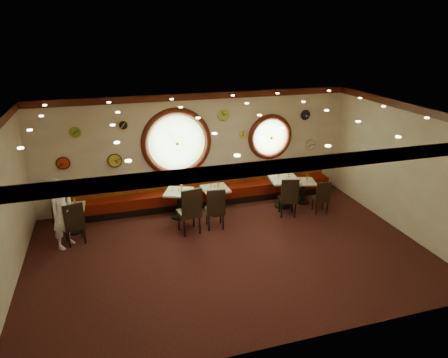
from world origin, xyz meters
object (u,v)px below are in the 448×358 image
condiment_a_pepper (71,205)px  condiment_d_pepper (287,178)px  table_c (215,198)px  condiment_b_pepper (179,189)px  condiment_e_pepper (307,180)px  condiment_c_salt (211,185)px  waiter (62,213)px  condiment_c_bottle (218,184)px  condiment_e_bottle (307,177)px  condiment_b_bottle (182,188)px  condiment_d_bottle (289,175)px  chair_b (190,208)px  condiment_a_salt (66,205)px  table_e (304,189)px  condiment_b_salt (173,189)px  table_b (179,201)px  chair_e (322,195)px  condiment_c_pepper (215,186)px  condiment_a_bottle (75,202)px  condiment_d_salt (279,176)px  chair_d (289,195)px  chair_a (74,221)px  chair_c (215,206)px  condiment_e_salt (300,180)px  table_d (284,189)px  table_a (73,216)px

condiment_a_pepper → condiment_d_pepper: condiment_d_pepper is taller
table_c → condiment_b_pepper: (-0.99, 0.07, 0.34)m
condiment_d_pepper → condiment_e_pepper: bearing=6.5°
condiment_c_salt → waiter: waiter is taller
condiment_d_pepper → condiment_c_bottle: (-1.95, 0.21, -0.06)m
condiment_c_bottle → condiment_e_bottle: (2.70, -0.02, -0.07)m
condiment_d_pepper → condiment_b_bottle: bearing=175.1°
condiment_d_bottle → condiment_e_bottle: bearing=7.0°
chair_b → condiment_a_salt: size_ratio=8.60×
chair_b → condiment_e_bottle: size_ratio=4.26×
table_e → condiment_b_salt: 3.83m
table_b → table_c: size_ratio=1.19×
condiment_b_pepper → waiter: 2.96m
chair_e → condiment_c_pepper: bearing=172.1°
chair_e → waiter: 6.67m
waiter → chair_e: bearing=-55.6°
table_c → condiment_e_pepper: condiment_e_pepper is taller
condiment_c_pepper → condiment_d_bottle: (2.16, -0.07, 0.12)m
condiment_a_bottle → condiment_b_salt: bearing=0.6°
condiment_c_bottle → condiment_d_salt: bearing=-1.3°
chair_e → condiment_a_bottle: 6.50m
chair_d → chair_e: (0.96, -0.10, -0.09)m
condiment_d_pepper → chair_a: bearing=-175.2°
condiment_a_salt → condiment_b_pepper: (2.84, 0.05, 0.08)m
condiment_e_bottle → chair_e: bearing=-88.9°
chair_a → table_b: bearing=0.9°
chair_a → chair_b: (2.73, -0.29, 0.10)m
condiment_c_salt → condiment_c_bottle: condiment_c_bottle is taller
chair_c → condiment_e_salt: chair_c is taller
condiment_e_bottle → condiment_a_pepper: bearing=-179.7°
table_e → table_d: bearing=-174.3°
table_a → condiment_b_bottle: (2.80, 0.09, 0.41)m
table_a → condiment_e_salt: bearing=0.1°
condiment_a_pepper → condiment_c_bottle: 3.79m
chair_a → condiment_d_pepper: chair_a is taller
chair_c → condiment_d_salt: chair_c is taller
condiment_b_pepper → chair_e: bearing=-13.5°
table_d → condiment_c_salt: 2.12m
condiment_b_salt → condiment_a_salt: bearing=-177.3°
condiment_c_bottle → condiment_b_pepper: bearing=178.6°
chair_a → condiment_e_bottle: bearing=-8.3°
condiment_e_salt → waiter: (-6.41, -0.68, 0.14)m
condiment_a_pepper → condiment_d_pepper: 5.74m
table_a → chair_a: size_ratio=1.05×
condiment_d_pepper → table_a: bearing=178.4°
condiment_c_salt → condiment_d_pepper: (2.14, -0.25, 0.08)m
condiment_a_pepper → table_e: bearing=-0.2°
condiment_c_salt → condiment_e_pepper: (2.84, -0.17, -0.09)m
condiment_c_bottle → condiment_e_pepper: (2.65, -0.13, -0.11)m
table_a → chair_c: 3.59m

